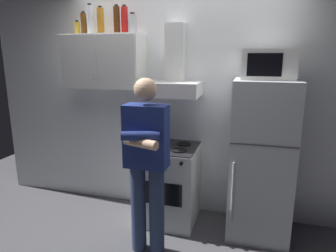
{
  "coord_description": "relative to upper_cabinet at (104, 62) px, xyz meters",
  "views": [
    {
      "loc": [
        0.77,
        -2.75,
        1.82
      ],
      "look_at": [
        0.0,
        0.0,
        1.15
      ],
      "focal_mm": 32.16,
      "sensor_mm": 36.0,
      "label": 1
    }
  ],
  "objects": [
    {
      "name": "ground_plane",
      "position": [
        0.85,
        -0.37,
        -1.75
      ],
      "size": [
        7.0,
        7.0,
        0.0
      ],
      "primitive_type": "plane",
      "color": "#4C4C51"
    },
    {
      "name": "bottle_soda_red",
      "position": [
        0.25,
        0.03,
        0.44
      ],
      "size": [
        0.07,
        0.07,
        0.3
      ],
      "color": "red",
      "rests_on": "upper_cabinet"
    },
    {
      "name": "microwave",
      "position": [
        1.75,
        -0.11,
        -0.01
      ],
      "size": [
        0.48,
        0.37,
        0.28
      ],
      "color": "silver",
      "rests_on": "refrigerator"
    },
    {
      "name": "bottle_rum_dark",
      "position": [
        0.17,
        0.02,
        0.44
      ],
      "size": [
        0.07,
        0.07,
        0.3
      ],
      "color": "#47230F",
      "rests_on": "upper_cabinet"
    },
    {
      "name": "bottle_liquor_amber",
      "position": [
        -0.03,
        0.03,
        0.44
      ],
      "size": [
        0.08,
        0.08,
        0.29
      ],
      "color": "#B7721E",
      "rests_on": "upper_cabinet"
    },
    {
      "name": "bottle_vodka_clear",
      "position": [
        -0.13,
        -0.02,
        0.45
      ],
      "size": [
        0.07,
        0.07,
        0.32
      ],
      "color": "silver",
      "rests_on": "upper_cabinet"
    },
    {
      "name": "stove_oven",
      "position": [
        0.8,
        -0.13,
        -1.32
      ],
      "size": [
        0.6,
        0.62,
        0.87
      ],
      "color": "white",
      "rests_on": "ground_plane"
    },
    {
      "name": "upper_cabinet",
      "position": [
        0.0,
        0.0,
        0.0
      ],
      "size": [
        0.9,
        0.37,
        0.6
      ],
      "color": "white"
    },
    {
      "name": "bottle_beer_brown",
      "position": [
        -0.22,
        -0.0,
        0.41
      ],
      "size": [
        0.07,
        0.07,
        0.24
      ],
      "color": "brown",
      "rests_on": "upper_cabinet"
    },
    {
      "name": "range_hood",
      "position": [
        0.8,
        0.0,
        -0.15
      ],
      "size": [
        0.6,
        0.44,
        0.75
      ],
      "color": "white"
    },
    {
      "name": "refrigerator",
      "position": [
        1.75,
        -0.12,
        -0.95
      ],
      "size": [
        0.6,
        0.62,
        1.6
      ],
      "color": "silver",
      "rests_on": "ground_plane"
    },
    {
      "name": "bottle_canister_steel",
      "position": [
        0.35,
        0.03,
        0.4
      ],
      "size": [
        0.09,
        0.09,
        0.21
      ],
      "color": "#B2B5BA",
      "rests_on": "upper_cabinet"
    },
    {
      "name": "person_standing",
      "position": [
        0.75,
        -0.73,
        -0.85
      ],
      "size": [
        0.38,
        0.33,
        1.64
      ],
      "color": "navy",
      "rests_on": "ground_plane"
    },
    {
      "name": "back_wall_tiled",
      "position": [
        0.85,
        0.23,
        -0.4
      ],
      "size": [
        4.8,
        0.1,
        2.7
      ],
      "primitive_type": "cube",
      "color": "white",
      "rests_on": "ground_plane"
    },
    {
      "name": "bottle_spice_jar",
      "position": [
        -0.3,
        -0.01,
        0.37
      ],
      "size": [
        0.06,
        0.06,
        0.15
      ],
      "color": "gold",
      "rests_on": "upper_cabinet"
    }
  ]
}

